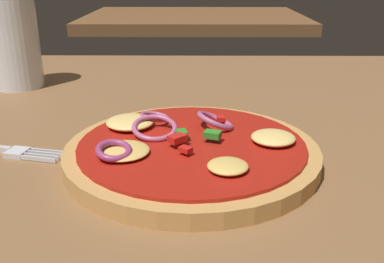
{
  "coord_description": "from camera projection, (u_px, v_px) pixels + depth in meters",
  "views": [
    {
      "loc": [
        -0.02,
        -0.38,
        0.2
      ],
      "look_at": [
        -0.03,
        -0.01,
        0.06
      ],
      "focal_mm": 40.29,
      "sensor_mm": 36.0,
      "label": 1
    }
  ],
  "objects": [
    {
      "name": "dining_table",
      "position": [
        221.0,
        164.0,
        0.43
      ],
      "size": [
        1.34,
        0.9,
        0.04
      ],
      "color": "brown",
      "rests_on": "ground"
    },
    {
      "name": "pizza",
      "position": [
        190.0,
        150.0,
        0.39
      ],
      "size": [
        0.23,
        0.23,
        0.03
      ],
      "color": "tan",
      "rests_on": "dining_table"
    },
    {
      "name": "beer_glass",
      "position": [
        15.0,
        49.0,
        0.61
      ],
      "size": [
        0.07,
        0.07,
        0.12
      ],
      "color": "silver",
      "rests_on": "dining_table"
    },
    {
      "name": "background_table",
      "position": [
        195.0,
        20.0,
        1.54
      ],
      "size": [
        0.76,
        0.55,
        0.04
      ],
      "color": "brown",
      "rests_on": "ground"
    }
  ]
}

